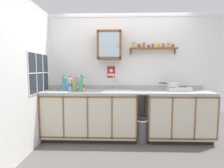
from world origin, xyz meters
name	(u,v)px	position (x,y,z in m)	size (l,w,h in m)	color
floor	(127,144)	(0.00, 0.00, 0.00)	(6.15, 6.15, 0.00)	#565451
back_wall	(126,74)	(0.00, 0.58, 1.24)	(3.75, 0.07, 2.45)	white
side_wall_left	(27,77)	(-1.60, -0.32, 1.23)	(0.05, 3.35, 2.45)	white
lower_cabinet_run	(90,115)	(-0.70, 0.26, 0.46)	(1.74, 0.60, 0.90)	black
lower_cabinet_run_right	(177,116)	(0.97, 0.26, 0.46)	(1.20, 0.60, 0.90)	black
countertop	(127,92)	(0.00, 0.26, 0.92)	(3.11, 0.62, 0.03)	#B2B2AD
backsplash	(126,87)	(0.00, 0.54, 0.97)	(3.11, 0.02, 0.08)	#B2B2AD
sink	(118,92)	(-0.17, 0.29, 0.91)	(0.57, 0.41, 0.43)	silver
hot_plate_stove	(178,89)	(0.97, 0.26, 0.97)	(0.40, 0.26, 0.08)	silver
saucepan	(173,84)	(0.87, 0.28, 1.06)	(0.35, 0.21, 0.08)	silver
bottle_soda_green_0	(81,84)	(-0.85, 0.19, 1.07)	(0.07, 0.07, 0.30)	#4CB266
bottle_juice_amber_1	(74,85)	(-0.97, 0.15, 1.05)	(0.07, 0.07, 0.27)	gold
bottle_water_blue_2	(77,85)	(-0.95, 0.29, 1.04)	(0.07, 0.07, 0.25)	#8CB7E0
bottle_water_clear_3	(70,84)	(-1.07, 0.25, 1.06)	(0.08, 0.08, 0.28)	silver
bottle_opaque_white_4	(83,84)	(-0.85, 0.36, 1.05)	(0.08, 0.08, 0.26)	white
bottle_detergent_teal_5	(64,84)	(-1.18, 0.23, 1.07)	(0.08, 0.08, 0.30)	teal
wall_cabinet	(109,45)	(-0.33, 0.41, 1.80)	(0.46, 0.30, 0.55)	brown
spice_shelf	(153,47)	(0.53, 0.48, 1.77)	(0.94, 0.14, 0.23)	brown
warning_sign	(111,72)	(-0.31, 0.55, 1.28)	(0.16, 0.01, 0.24)	#B2261E
window	(39,73)	(-1.57, 0.04, 1.28)	(0.03, 0.77, 0.71)	#262D38
trash_bin	(142,130)	(0.27, 0.10, 0.23)	(0.27, 0.27, 0.44)	#4C4C51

